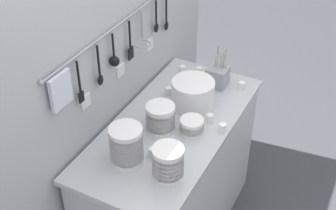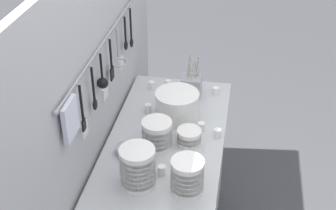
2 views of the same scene
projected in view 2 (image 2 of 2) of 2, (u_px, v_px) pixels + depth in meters
name	position (u px, v px, depth m)	size (l,w,h in m)	color
counter	(166.00, 200.00, 2.77)	(1.31, 0.62, 0.90)	#B7BABC
back_wall	(103.00, 127.00, 2.55)	(2.11, 0.11, 1.87)	#B2B2B7
bowl_stack_nested_right	(138.00, 167.00, 2.17)	(0.17, 0.17, 0.21)	white
bowl_stack_tall_left	(187.00, 176.00, 2.14)	(0.15, 0.15, 0.18)	white
bowl_stack_wide_centre	(189.00, 137.00, 2.46)	(0.13, 0.13, 0.09)	white
bowl_stack_short_front	(157.00, 135.00, 2.42)	(0.16, 0.16, 0.16)	white
plate_stack	(177.00, 106.00, 2.65)	(0.25, 0.25, 0.16)	white
steel_mixing_bowl	(125.00, 150.00, 2.41)	(0.10, 0.10, 0.04)	#93969E
cutlery_caddy	(191.00, 85.00, 2.87)	(0.12, 0.12, 0.27)	#93969E
cup_edge_far	(162.00, 170.00, 2.27)	(0.04, 0.04, 0.05)	white
cup_front_right	(168.00, 84.00, 2.96)	(0.04, 0.04, 0.05)	white
cup_centre	(216.00, 91.00, 2.89)	(0.04, 0.04, 0.05)	white
cup_edge_near	(148.00, 108.00, 2.73)	(0.04, 0.04, 0.05)	white
cup_front_left	(201.00, 127.00, 2.58)	(0.04, 0.04, 0.05)	white
cup_back_right	(217.00, 133.00, 2.53)	(0.04, 0.04, 0.05)	white
cup_by_caddy	(152.00, 85.00, 2.95)	(0.04, 0.04, 0.05)	white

